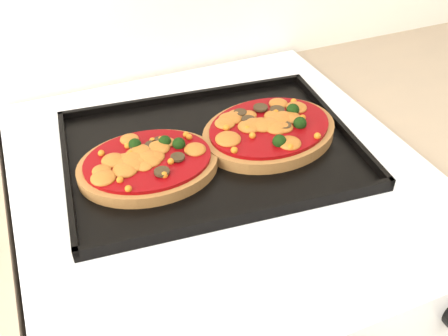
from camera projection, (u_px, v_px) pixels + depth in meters
name	position (u px, v px, depth m)	size (l,w,h in m)	color
stove	(220.00, 333.00, 1.04)	(0.60, 0.60, 0.91)	silver
baking_tray	(211.00, 148.00, 0.76)	(0.44, 0.32, 0.02)	black
pizza_left	(148.00, 163.00, 0.71)	(0.20, 0.16, 0.03)	#9C6A35
pizza_right	(269.00, 130.00, 0.78)	(0.22, 0.17, 0.03)	#9C6A35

